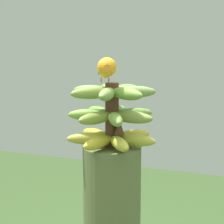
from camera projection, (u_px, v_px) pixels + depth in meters
name	position (u px, v px, depth m)	size (l,w,h in m)	color
banana_bunch	(112.00, 115.00, 1.43)	(0.33, 0.32, 0.23)	#4C2D1E
perched_bird	(106.00, 69.00, 1.39)	(0.23, 0.13, 0.09)	#C68933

